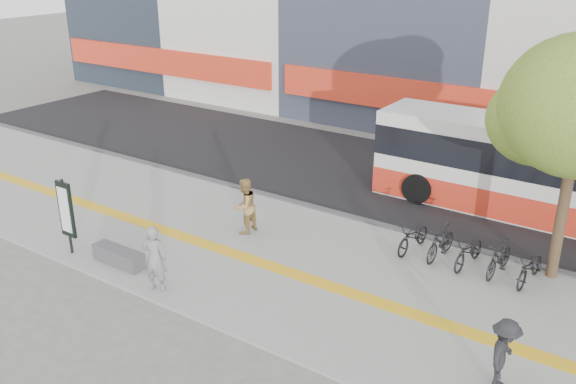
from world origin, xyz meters
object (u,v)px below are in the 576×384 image
Objects in this scene: seated_woman at (155,258)px; pedestrian_tan at (245,206)px; bench at (119,256)px; pedestrian_dark at (504,355)px; bus at (550,177)px; signboard at (66,211)px.

seated_woman is 1.02× the size of pedestrian_tan.
pedestrian_tan reaches higher than bench.
pedestrian_tan reaches higher than pedestrian_dark.
pedestrian_dark is (9.99, 0.73, 0.54)m from bench.
seated_woman is (-6.91, -10.06, -0.48)m from bus.
bus reaches higher than signboard.
signboard is 3.43m from seated_woman.
seated_woman is at bearing 94.52° from pedestrian_dark.
pedestrian_tan is 8.84m from pedestrian_dark.
pedestrian_dark is at bearing 74.40° from pedestrian_tan.
seated_woman reaches higher than pedestrian_dark.
bench is 1.94m from seated_woman.
pedestrian_tan is at bearing -104.53° from seated_woman.
pedestrian_dark is at bearing 5.10° from signboard.
signboard reaches higher than seated_woman.
pedestrian_tan is (-7.11, -6.21, -0.50)m from bus.
seated_woman is 3.85m from pedestrian_tan.
pedestrian_dark is (8.39, -2.76, -0.08)m from pedestrian_tan.
bus is 6.44× the size of pedestrian_tan.
signboard is at bearing -18.39° from seated_woman.
pedestrian_tan is (-0.20, 3.85, -0.02)m from seated_woman.
bench is at bearing -131.92° from bus.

